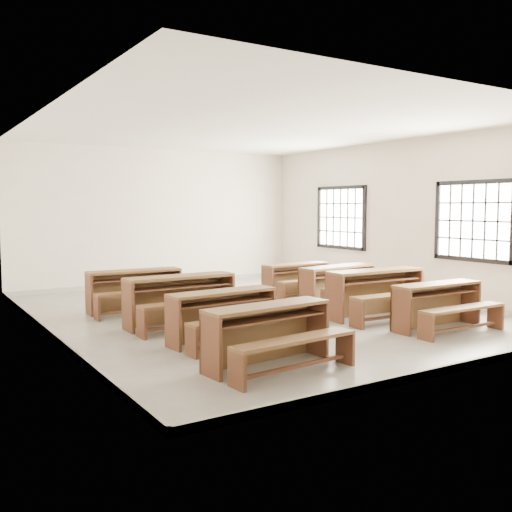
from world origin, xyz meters
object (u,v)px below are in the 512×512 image
desk_set_2 (182,297)px  desk_set_6 (340,282)px  desk_set_3 (135,287)px  desk_set_4 (439,303)px  desk_set_7 (297,277)px  desk_set_1 (224,312)px  desk_set_0 (270,331)px  desk_set_5 (378,290)px

desk_set_2 → desk_set_6: size_ratio=1.00×
desk_set_3 → desk_set_2: bearing=-80.9°
desk_set_2 → desk_set_4: desk_set_2 is taller
desk_set_7 → desk_set_1: bearing=-143.3°
desk_set_4 → desk_set_6: (0.08, 2.40, 0.03)m
desk_set_0 → desk_set_7: size_ratio=1.08×
desk_set_3 → desk_set_7: size_ratio=1.08×
desk_set_6 → desk_set_7: bearing=83.5°
desk_set_1 → desk_set_3: 2.84m
desk_set_1 → desk_set_5: desk_set_5 is taller
desk_set_7 → desk_set_0: bearing=-133.1°
desk_set_0 → desk_set_4: size_ratio=1.07×
desk_set_1 → desk_set_2: 1.30m
desk_set_4 → desk_set_1: bearing=163.1°
desk_set_6 → desk_set_3: bearing=150.8°
desk_set_5 → desk_set_6: desk_set_5 is taller
desk_set_5 → desk_set_6: (0.21, 1.23, -0.03)m
desk_set_1 → desk_set_7: 4.24m
desk_set_3 → desk_set_6: 3.76m
desk_set_0 → desk_set_6: 4.34m
desk_set_0 → desk_set_7: 5.29m
desk_set_1 → desk_set_3: desk_set_3 is taller
desk_set_3 → desk_set_0: bearing=-86.5°
desk_set_2 → desk_set_6: bearing=0.8°
desk_set_0 → desk_set_4: desk_set_0 is taller
desk_set_0 → desk_set_4: 3.32m
desk_set_0 → desk_set_4: (3.30, 0.33, -0.01)m
desk_set_0 → desk_set_2: desk_set_2 is taller
desk_set_0 → desk_set_5: bearing=20.2°
desk_set_2 → desk_set_4: bearing=-36.5°
desk_set_2 → desk_set_1: bearing=-88.8°
desk_set_3 → desk_set_6: (3.47, -1.44, 0.01)m
desk_set_7 → desk_set_3: bearing=174.9°
desk_set_1 → desk_set_5: 3.03m
desk_set_5 → desk_set_7: size_ratio=1.17×
desk_set_0 → desk_set_2: size_ratio=0.95×
desk_set_0 → desk_set_7: (3.38, 4.07, -0.03)m
desk_set_3 → desk_set_5: desk_set_5 is taller
desk_set_3 → desk_set_7: desk_set_3 is taller
desk_set_1 → desk_set_7: size_ratio=1.05×
desk_set_7 → desk_set_5: bearing=-98.1°
desk_set_2 → desk_set_5: bearing=-21.0°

